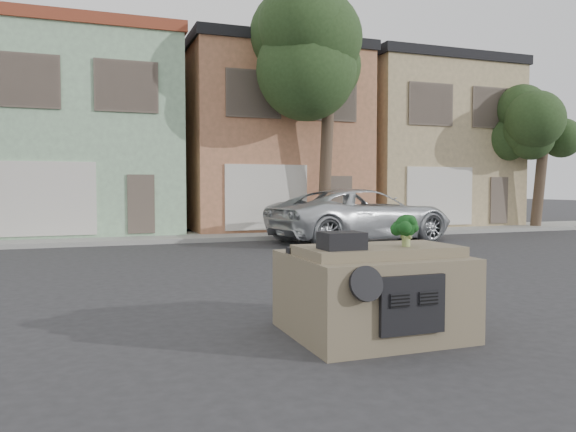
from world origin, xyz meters
TOP-DOWN VIEW (x-y plane):
  - ground_plane at (0.00, 0.00)m, footprint 120.00×120.00m
  - sidewalk at (0.00, 10.50)m, footprint 40.00×3.00m
  - townhouse_mint at (-3.50, 14.50)m, footprint 7.20×8.20m
  - townhouse_tan at (4.00, 14.50)m, footprint 7.20×8.20m
  - townhouse_beige at (11.50, 14.50)m, footprint 7.20×8.20m
  - silver_pickup at (5.36, 7.60)m, footprint 6.74×3.88m
  - tree_near at (5.00, 9.80)m, footprint 4.40×4.00m
  - tree_far at (15.00, 9.80)m, footprint 3.20×3.00m
  - car_dashboard at (0.00, -3.00)m, footprint 2.00×1.80m
  - instrument_hump at (-0.58, -3.35)m, footprint 0.48×0.38m
  - wiper_arm at (0.28, -2.62)m, footprint 0.69×0.15m
  - broccoli at (0.28, -3.33)m, footprint 0.40×0.40m

SIDE VIEW (x-z plane):
  - ground_plane at x=0.00m, z-range 0.00..0.00m
  - silver_pickup at x=5.36m, z-range -0.88..0.88m
  - sidewalk at x=0.00m, z-range 0.00..0.15m
  - car_dashboard at x=0.00m, z-range 0.00..1.12m
  - wiper_arm at x=0.28m, z-range 1.12..1.14m
  - instrument_hump at x=-0.58m, z-range 1.12..1.32m
  - broccoli at x=0.28m, z-range 1.12..1.52m
  - tree_far at x=15.00m, z-range 0.00..6.00m
  - townhouse_mint at x=-3.50m, z-range 0.00..7.55m
  - townhouse_tan at x=4.00m, z-range 0.00..7.55m
  - townhouse_beige at x=11.50m, z-range 0.00..7.55m
  - tree_near at x=5.00m, z-range 0.00..8.50m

